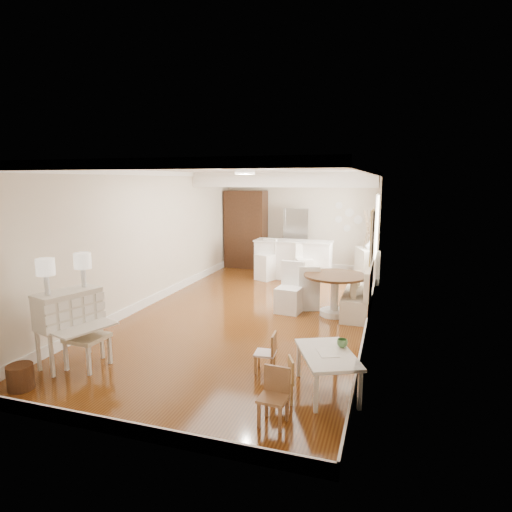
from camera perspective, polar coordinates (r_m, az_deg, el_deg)
The scene contains 20 objects.
room at distance 8.62m, azimuth 0.59°, elevation 5.93°, with size 9.00×9.04×2.82m.
secretary_bureau at distance 6.68m, azimuth -23.59°, elevation -8.78°, with size 0.85×0.87×1.09m, color white.
gustavian_armchair at distance 6.52m, azimuth -21.62°, elevation -9.91°, with size 0.52×0.52×0.91m, color silver.
wicker_basket at distance 6.34m, azimuth -28.91°, elevation -13.94°, with size 0.32×0.32×0.32m, color #4D2C18.
kids_table at distance 5.56m, azimuth 9.43°, elevation -15.05°, with size 0.61×1.02×0.51m, color white.
kids_chair_a at distance 5.28m, azimuth 3.40°, elevation -16.16°, with size 0.26×0.26×0.55m, color tan.
kids_chair_b at distance 5.98m, azimuth 1.24°, elevation -12.75°, with size 0.28×0.28×0.57m, color #9D7047.
kids_chair_c at distance 4.83m, azimuth 2.30°, elevation -18.30°, with size 0.30×0.30×0.62m, color #996B45.
banquette at distance 8.67m, azimuth 13.37°, elevation -4.32°, with size 0.52×1.60×0.98m, color silver.
dining_table at distance 8.46m, azimuth 10.42°, elevation -5.15°, with size 1.20×1.20×0.82m, color #442916.
slip_chair_near at distance 8.53m, azimuth 4.47°, elevation -4.23°, with size 0.47×0.50×1.00m, color white.
slip_chair_far at distance 8.84m, azimuth 6.92°, elevation -4.08°, with size 0.43×0.45×0.91m, color silver.
breakfast_counter at distance 11.46m, azimuth 4.96°, elevation -0.47°, with size 2.05×0.65×1.03m, color white.
bar_stool_left at distance 11.27m, azimuth 1.28°, elevation -0.48°, with size 0.43×0.43×1.08m, color white.
bar_stool_right at distance 10.98m, azimuth 6.45°, elevation -1.04°, with size 0.40×0.40×1.00m, color white.
pantry_cabinet at distance 12.86m, azimuth -1.34°, elevation 3.57°, with size 1.20×0.60×2.30m, color #381E11.
fridge at distance 12.37m, azimuth 6.98°, elevation 2.08°, with size 0.75×0.65×1.80m, color silver.
sideboard at distance 11.42m, azimuth 14.52°, elevation -1.21°, with size 0.40×0.91×0.87m, color silver.
pencil_cup at distance 5.65m, azimuth 11.42°, elevation -11.31°, with size 0.13×0.13×0.11m, color #52884F.
branch_vase at distance 11.28m, azimuth 14.89°, elevation 1.42°, with size 0.20×0.20×0.21m, color white.
Camera 1 is at (2.57, -7.89, 2.61)m, focal length 30.00 mm.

